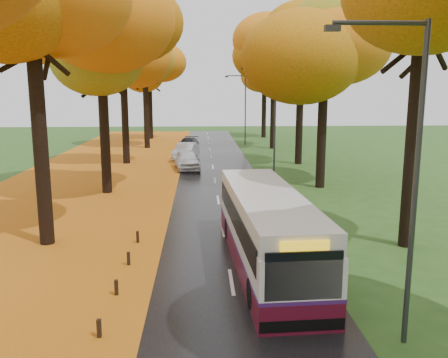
{
  "coord_description": "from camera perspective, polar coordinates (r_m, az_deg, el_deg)",
  "views": [
    {
      "loc": [
        -1.0,
        -2.99,
        6.43
      ],
      "look_at": [
        0.0,
        17.09,
        2.6
      ],
      "focal_mm": 38.0,
      "sensor_mm": 36.0,
      "label": 1
    }
  ],
  "objects": [
    {
      "name": "road",
      "position": [
        28.73,
        -0.78,
        -2.1
      ],
      "size": [
        6.5,
        90.0,
        0.04
      ],
      "primitive_type": "cube",
      "color": "black",
      "rests_on": "ground"
    },
    {
      "name": "centre_line",
      "position": [
        28.73,
        -0.78,
        -2.06
      ],
      "size": [
        0.12,
        90.0,
        0.01
      ],
      "primitive_type": "cube",
      "color": "silver",
      "rests_on": "road"
    },
    {
      "name": "leaf_verge",
      "position": [
        29.81,
        -18.36,
        -2.21
      ],
      "size": [
        12.0,
        90.0,
        0.02
      ],
      "primitive_type": "cube",
      "color": "#9A450E",
      "rests_on": "ground"
    },
    {
      "name": "leaf_drift",
      "position": [
        28.78,
        -6.87,
        -2.11
      ],
      "size": [
        0.9,
        90.0,
        0.01
      ],
      "primitive_type": "cube",
      "color": "#BF7213",
      "rests_on": "road"
    },
    {
      "name": "trees_left",
      "position": [
        30.84,
        -15.01,
        16.22
      ],
      "size": [
        9.2,
        74.0,
        13.88
      ],
      "color": "black",
      "rests_on": "ground"
    },
    {
      "name": "trees_right",
      "position": [
        31.18,
        12.95,
        16.53
      ],
      "size": [
        9.3,
        74.2,
        13.96
      ],
      "color": "black",
      "rests_on": "ground"
    },
    {
      "name": "streetlamp_near",
      "position": [
        12.17,
        21.17,
        1.94
      ],
      "size": [
        2.45,
        0.18,
        8.0
      ],
      "color": "#333538",
      "rests_on": "ground"
    },
    {
      "name": "streetlamp_mid",
      "position": [
        33.4,
        5.73,
        7.79
      ],
      "size": [
        2.45,
        0.18,
        8.0
      ],
      "color": "#333538",
      "rests_on": "ground"
    },
    {
      "name": "streetlamp_far",
      "position": [
        55.24,
        2.32,
        9.0
      ],
      "size": [
        2.45,
        0.18,
        8.0
      ],
      "color": "#333538",
      "rests_on": "ground"
    },
    {
      "name": "bus",
      "position": [
        17.42,
        5.15,
        -5.83
      ],
      "size": [
        2.88,
        10.44,
        2.72
      ],
      "rotation": [
        0.0,
        0.0,
        0.05
      ],
      "color": "#4D0C1E",
      "rests_on": "road"
    },
    {
      "name": "car_white",
      "position": [
        38.35,
        -4.49,
        2.32
      ],
      "size": [
        2.42,
        4.7,
        1.53
      ],
      "primitive_type": "imported",
      "rotation": [
        0.0,
        0.0,
        0.14
      ],
      "color": "silver",
      "rests_on": "road"
    },
    {
      "name": "car_silver",
      "position": [
        43.75,
        -4.6,
        3.36
      ],
      "size": [
        2.53,
        4.81,
        1.51
      ],
      "primitive_type": "imported",
      "rotation": [
        0.0,
        0.0,
        -0.21
      ],
      "color": "#A7AAAF",
      "rests_on": "road"
    },
    {
      "name": "car_dark",
      "position": [
        51.01,
        -4.36,
        4.27
      ],
      "size": [
        2.57,
        4.58,
        1.25
      ],
      "primitive_type": "imported",
      "rotation": [
        0.0,
        0.0,
        -0.2
      ],
      "color": "black",
      "rests_on": "road"
    }
  ]
}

